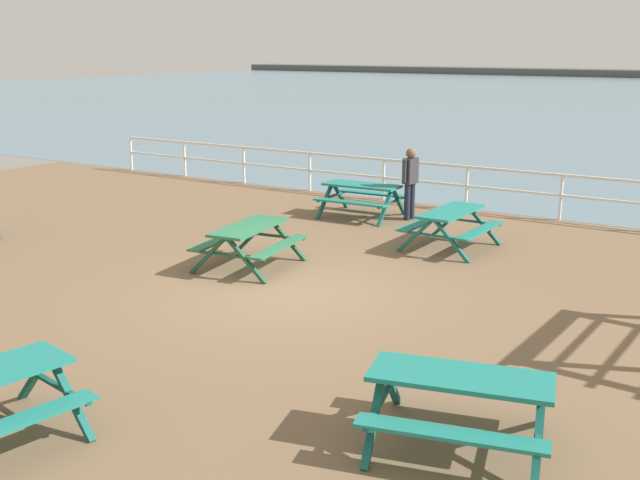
# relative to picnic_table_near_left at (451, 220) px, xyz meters

# --- Properties ---
(ground_plane) EXTENTS (30.00, 24.00, 0.20)m
(ground_plane) POSITION_rel_picnic_table_near_left_xyz_m (-1.14, -4.02, -0.68)
(ground_plane) COLOR brown
(seaward_railing) EXTENTS (23.07, 0.07, 1.08)m
(seaward_railing) POSITION_rel_picnic_table_near_left_xyz_m (-1.14, 3.73, 0.18)
(seaward_railing) COLOR white
(seaward_railing) RESTS_ON ground
(picnic_table_near_left) EXTENTS (1.60, 1.85, 0.80)m
(picnic_table_near_left) POSITION_rel_picnic_table_near_left_xyz_m (0.00, 0.00, 0.00)
(picnic_table_near_left) COLOR #1E7A70
(picnic_table_near_left) RESTS_ON ground
(picnic_table_mid_centre) EXTENTS (2.11, 1.90, 0.80)m
(picnic_table_mid_centre) POSITION_rel_picnic_table_near_left_xyz_m (3.10, -7.19, 0.00)
(picnic_table_mid_centre) COLOR #1E7A70
(picnic_table_mid_centre) RESTS_ON ground
(picnic_table_far_right) EXTENTS (1.75, 1.98, 0.80)m
(picnic_table_far_right) POSITION_rel_picnic_table_near_left_xyz_m (-2.58, -3.18, 0.00)
(picnic_table_far_right) COLOR #286B47
(picnic_table_far_right) RESTS_ON ground
(picnic_table_seaward) EXTENTS (1.87, 1.62, 0.80)m
(picnic_table_seaward) POSITION_rel_picnic_table_near_left_xyz_m (-2.91, 1.61, 0.00)
(picnic_table_seaward) COLOR #1E7A70
(picnic_table_seaward) RESTS_ON ground
(visitor) EXTENTS (0.28, 0.52, 1.66)m
(visitor) POSITION_rel_picnic_table_near_left_xyz_m (-1.82, 1.92, 0.36)
(visitor) COLOR #1E2338
(visitor) RESTS_ON ground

